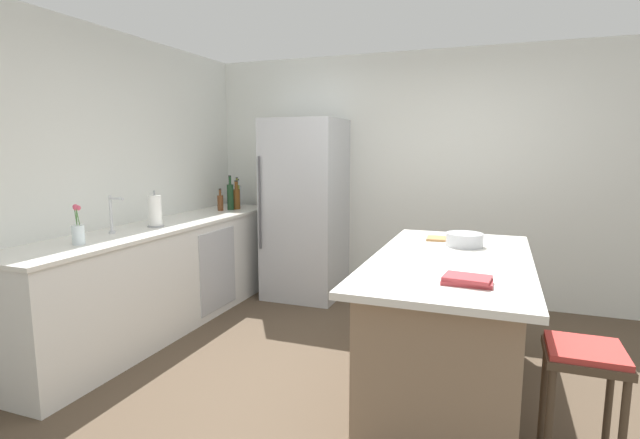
# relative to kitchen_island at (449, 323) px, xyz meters

# --- Properties ---
(ground_plane) EXTENTS (7.20, 7.20, 0.00)m
(ground_plane) POSITION_rel_kitchen_island_xyz_m (-0.45, -0.25, -0.46)
(ground_plane) COLOR #4C3D2D
(wall_rear) EXTENTS (6.00, 0.10, 2.60)m
(wall_rear) POSITION_rel_kitchen_island_xyz_m (-0.45, 2.00, 0.84)
(wall_rear) COLOR silver
(wall_rear) RESTS_ON ground_plane
(wall_left) EXTENTS (0.10, 6.00, 2.60)m
(wall_left) POSITION_rel_kitchen_island_xyz_m (-2.90, -0.25, 0.84)
(wall_left) COLOR silver
(wall_left) RESTS_ON ground_plane
(counter_run_left) EXTENTS (0.66, 3.14, 0.94)m
(counter_run_left) POSITION_rel_kitchen_island_xyz_m (-2.53, 0.30, 0.01)
(counter_run_left) COLOR silver
(counter_run_left) RESTS_ON ground_plane
(kitchen_island) EXTENTS (0.99, 1.97, 0.90)m
(kitchen_island) POSITION_rel_kitchen_island_xyz_m (0.00, 0.00, 0.00)
(kitchen_island) COLOR #8E755B
(kitchen_island) RESTS_ON ground_plane
(refrigerator) EXTENTS (0.78, 0.76, 1.91)m
(refrigerator) POSITION_rel_kitchen_island_xyz_m (-1.68, 1.59, 0.50)
(refrigerator) COLOR #B7BABF
(refrigerator) RESTS_ON ground_plane
(bar_stool) EXTENTS (0.36, 0.36, 0.67)m
(bar_stool) POSITION_rel_kitchen_island_xyz_m (0.70, -0.66, 0.09)
(bar_stool) COLOR #473828
(bar_stool) RESTS_ON ground_plane
(sink_faucet) EXTENTS (0.15, 0.05, 0.30)m
(sink_faucet) POSITION_rel_kitchen_island_xyz_m (-2.58, -0.22, 0.64)
(sink_faucet) COLOR silver
(sink_faucet) RESTS_ON counter_run_left
(flower_vase) EXTENTS (0.08, 0.08, 0.28)m
(flower_vase) POSITION_rel_kitchen_island_xyz_m (-2.48, -0.65, 0.57)
(flower_vase) COLOR silver
(flower_vase) RESTS_ON counter_run_left
(paper_towel_roll) EXTENTS (0.14, 0.14, 0.31)m
(paper_towel_roll) POSITION_rel_kitchen_island_xyz_m (-2.49, 0.17, 0.61)
(paper_towel_roll) COLOR gray
(paper_towel_roll) RESTS_ON counter_run_left
(soda_bottle) EXTENTS (0.07, 0.07, 0.31)m
(soda_bottle) POSITION_rel_kitchen_island_xyz_m (-2.60, 1.76, 0.61)
(soda_bottle) COLOR silver
(soda_bottle) RESTS_ON counter_run_left
(hot_sauce_bottle) EXTENTS (0.05, 0.05, 0.24)m
(hot_sauce_bottle) POSITION_rel_kitchen_island_xyz_m (-2.57, 1.65, 0.57)
(hot_sauce_bottle) COLOR red
(hot_sauce_bottle) RESTS_ON counter_run_left
(olive_oil_bottle) EXTENTS (0.06, 0.06, 0.35)m
(olive_oil_bottle) POSITION_rel_kitchen_island_xyz_m (-2.50, 1.56, 0.62)
(olive_oil_bottle) COLOR olive
(olive_oil_bottle) RESTS_ON counter_run_left
(whiskey_bottle) EXTENTS (0.08, 0.08, 0.32)m
(whiskey_bottle) POSITION_rel_kitchen_island_xyz_m (-2.45, 1.47, 0.60)
(whiskey_bottle) COLOR brown
(whiskey_bottle) RESTS_ON counter_run_left
(wine_bottle) EXTENTS (0.07, 0.07, 0.38)m
(wine_bottle) POSITION_rel_kitchen_island_xyz_m (-2.48, 1.38, 0.63)
(wine_bottle) COLOR #19381E
(wine_bottle) RESTS_ON counter_run_left
(syrup_bottle) EXTENTS (0.06, 0.06, 0.24)m
(syrup_bottle) POSITION_rel_kitchen_island_xyz_m (-2.54, 1.28, 0.57)
(syrup_bottle) COLOR #5B3319
(syrup_bottle) RESTS_ON counter_run_left
(cookbook_stack) EXTENTS (0.26, 0.19, 0.04)m
(cookbook_stack) POSITION_rel_kitchen_island_xyz_m (0.14, -0.59, 0.47)
(cookbook_stack) COLOR #A83338
(cookbook_stack) RESTS_ON kitchen_island
(mixing_bowl) EXTENTS (0.26, 0.26, 0.10)m
(mixing_bowl) POSITION_rel_kitchen_island_xyz_m (0.05, 0.41, 0.49)
(mixing_bowl) COLOR #B2B5BA
(mixing_bowl) RESTS_ON kitchen_island
(cutting_board) EXTENTS (0.31, 0.20, 0.02)m
(cutting_board) POSITION_rel_kitchen_island_xyz_m (-0.09, 0.61, 0.46)
(cutting_board) COLOR #9E7042
(cutting_board) RESTS_ON kitchen_island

